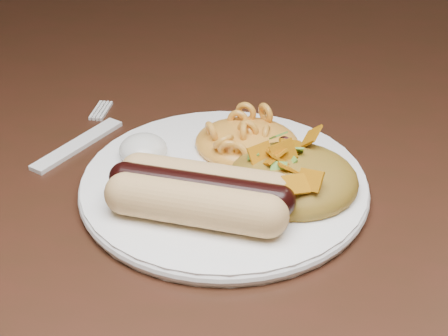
# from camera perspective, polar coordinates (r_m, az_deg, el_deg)

# --- Properties ---
(table) EXTENTS (1.60, 0.90, 0.75)m
(table) POSITION_cam_1_polar(r_m,az_deg,el_deg) (0.72, 5.20, -1.25)
(table) COLOR #33170F
(table) RESTS_ON floor
(plate) EXTENTS (0.29, 0.29, 0.01)m
(plate) POSITION_cam_1_polar(r_m,az_deg,el_deg) (0.54, 0.00, -1.41)
(plate) COLOR white
(plate) RESTS_ON table
(hotdog) EXTENTS (0.12, 0.07, 0.03)m
(hotdog) POSITION_cam_1_polar(r_m,az_deg,el_deg) (0.49, -1.98, -2.05)
(hotdog) COLOR #E0C36C
(hotdog) RESTS_ON plate
(mac_and_cheese) EXTENTS (0.10, 0.09, 0.03)m
(mac_and_cheese) POSITION_cam_1_polar(r_m,az_deg,el_deg) (0.57, 1.93, 3.20)
(mac_and_cheese) COLOR #F49E3F
(mac_and_cheese) RESTS_ON plate
(sour_cream) EXTENTS (0.05, 0.05, 0.02)m
(sour_cream) POSITION_cam_1_polar(r_m,az_deg,el_deg) (0.56, -6.76, 1.86)
(sour_cream) COLOR silver
(sour_cream) RESTS_ON plate
(taco_salad) EXTENTS (0.10, 0.10, 0.04)m
(taco_salad) POSITION_cam_1_polar(r_m,az_deg,el_deg) (0.52, 5.82, -0.02)
(taco_salad) COLOR #C9621F
(taco_salad) RESTS_ON plate
(fork) EXTENTS (0.07, 0.13, 0.00)m
(fork) POSITION_cam_1_polar(r_m,az_deg,el_deg) (0.61, -12.06, 1.90)
(fork) COLOR white
(fork) RESTS_ON table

